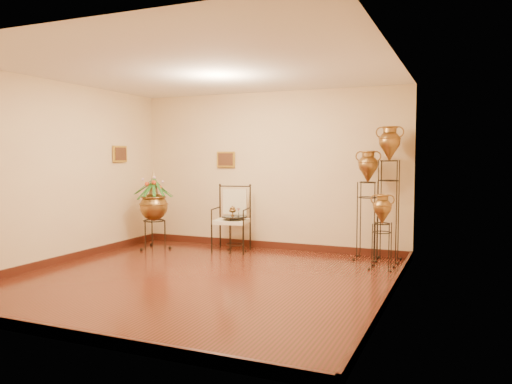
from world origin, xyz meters
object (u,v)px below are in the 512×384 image
at_px(amphora_tall, 389,192).
at_px(side_table, 234,233).
at_px(amphora_mid, 367,204).
at_px(armchair, 231,219).
at_px(planter_urn, 154,203).

bearing_deg(amphora_tall, side_table, -174.74).
xyz_separation_m(amphora_mid, armchair, (-2.31, -0.22, -0.32)).
xyz_separation_m(amphora_tall, amphora_mid, (-0.33, 0.00, -0.20)).
distance_m(amphora_tall, armchair, 2.69).
xyz_separation_m(amphora_tall, side_table, (-2.57, -0.24, -0.77)).
xyz_separation_m(planter_urn, side_table, (1.47, 0.28, -0.49)).
height_order(amphora_mid, planter_urn, amphora_mid).
relative_size(amphora_mid, planter_urn, 1.20).
bearing_deg(planter_urn, amphora_mid, 7.98).
height_order(planter_urn, side_table, planter_urn).
bearing_deg(amphora_mid, armchair, -174.44).
distance_m(amphora_mid, planter_urn, 3.74).
bearing_deg(armchair, side_table, -20.94).
relative_size(amphora_tall, planter_urn, 1.46).
height_order(amphora_mid, side_table, amphora_mid).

